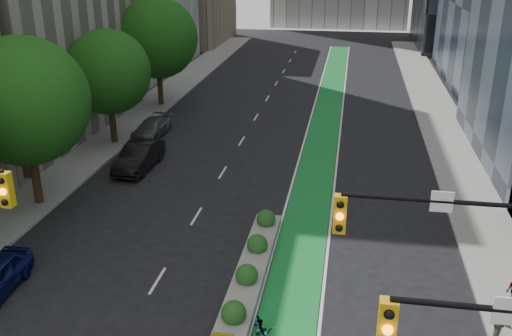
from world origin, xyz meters
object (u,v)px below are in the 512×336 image
(bicycle, at_px, (263,332))
(parked_car_left_far, at_px, (152,128))
(parked_car_left_mid, at_px, (139,156))
(median_planter, at_px, (251,268))
(pedestrian_near, at_px, (503,322))

(bicycle, relative_size, parked_car_left_far, 0.44)
(parked_car_left_mid, bearing_deg, median_planter, -49.15)
(bicycle, distance_m, parked_car_left_mid, 17.98)
(parked_car_left_far, bearing_deg, parked_car_left_mid, -72.51)
(median_planter, bearing_deg, bicycle, -74.90)
(parked_car_left_far, bearing_deg, median_planter, -53.89)
(pedestrian_near, bearing_deg, median_planter, 95.76)
(median_planter, height_order, parked_car_left_mid, parked_car_left_mid)
(parked_car_left_mid, relative_size, parked_car_left_far, 1.12)
(parked_car_left_mid, bearing_deg, pedestrian_near, -35.90)
(parked_car_left_far, relative_size, pedestrian_near, 2.68)
(bicycle, bearing_deg, parked_car_left_mid, 101.61)
(pedestrian_near, bearing_deg, bicycle, 122.64)
(median_planter, xyz_separation_m, parked_car_left_mid, (-8.83, 10.77, 0.42))
(parked_car_left_far, height_order, pedestrian_near, pedestrian_near)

